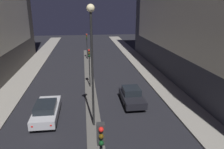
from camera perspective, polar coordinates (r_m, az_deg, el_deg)
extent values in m
cube|color=#56544F|center=(26.19, -5.85, -2.05)|extent=(1.15, 39.16, 0.12)
cube|color=#2D2D2D|center=(8.87, -2.94, -15.21)|extent=(0.32, 0.28, 0.90)
sphere|color=red|center=(8.56, -2.87, -14.17)|extent=(0.20, 0.20, 0.20)
sphere|color=#4C380A|center=(8.72, -2.84, -15.85)|extent=(0.20, 0.20, 0.20)
sphere|color=#0F3D19|center=(8.89, -2.81, -17.46)|extent=(0.20, 0.20, 0.20)
cylinder|color=black|center=(24.13, -5.86, 0.66)|extent=(0.12, 0.12, 3.41)
cube|color=#2D2D2D|center=(23.60, -6.02, 5.67)|extent=(0.32, 0.28, 0.90)
sphere|color=red|center=(23.37, -6.03, 6.30)|extent=(0.20, 0.20, 0.20)
sphere|color=#4C380A|center=(23.43, -6.00, 5.58)|extent=(0.20, 0.20, 0.20)
sphere|color=#0F3D19|center=(23.49, -5.98, 4.87)|extent=(0.20, 0.20, 0.20)
cylinder|color=black|center=(37.25, -6.52, 6.62)|extent=(0.12, 0.12, 3.41)
cube|color=#2D2D2D|center=(36.91, -6.64, 9.90)|extent=(0.32, 0.28, 0.90)
sphere|color=red|center=(36.69, -6.65, 10.33)|extent=(0.20, 0.20, 0.20)
sphere|color=#4C380A|center=(36.73, -6.64, 9.87)|extent=(0.20, 0.20, 0.20)
sphere|color=#0F3D19|center=(36.77, -6.62, 9.40)|extent=(0.20, 0.20, 0.20)
cylinder|color=black|center=(15.42, -5.14, 0.55)|extent=(0.16, 0.16, 8.36)
sphere|color=#F9EAB2|center=(14.76, -5.62, 16.88)|extent=(0.54, 0.54, 0.54)
cube|color=#B2B2B7|center=(18.69, -16.68, -9.13)|extent=(1.86, 4.80, 0.63)
cube|color=black|center=(18.12, -17.01, -8.01)|extent=(1.58, 2.16, 0.52)
cube|color=red|center=(16.73, -20.19, -12.69)|extent=(0.14, 0.04, 0.10)
cube|color=red|center=(16.48, -15.68, -12.70)|extent=(0.14, 0.04, 0.10)
cylinder|color=black|center=(20.29, -18.28, -8.09)|extent=(0.22, 0.64, 0.64)
cylinder|color=black|center=(20.03, -13.64, -8.01)|extent=(0.22, 0.64, 0.64)
cylinder|color=black|center=(17.71, -19.99, -12.20)|extent=(0.22, 0.64, 0.64)
cylinder|color=black|center=(17.41, -14.62, -12.19)|extent=(0.22, 0.64, 0.64)
cube|color=black|center=(20.45, 5.22, -6.07)|extent=(1.82, 4.07, 0.61)
cube|color=black|center=(20.50, 5.08, -4.21)|extent=(1.55, 1.83, 0.58)
cube|color=red|center=(22.17, 2.47, -4.02)|extent=(0.14, 0.04, 0.10)
cube|color=red|center=(22.41, 5.69, -3.85)|extent=(0.14, 0.04, 0.10)
cylinder|color=black|center=(21.56, 2.38, -5.62)|extent=(0.22, 0.64, 0.64)
cylinder|color=black|center=(21.87, 6.54, -5.38)|extent=(0.22, 0.64, 0.64)
cylinder|color=black|center=(19.30, 3.66, -8.53)|extent=(0.22, 0.64, 0.64)
cylinder|color=black|center=(19.65, 8.29, -8.19)|extent=(0.22, 0.64, 0.64)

